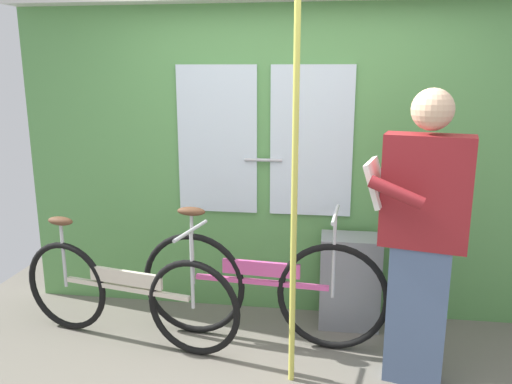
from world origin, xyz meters
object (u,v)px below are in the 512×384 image
trash_bin_by_wall (350,281)px  bicycle_near_door (260,287)px  handrail_pole (294,197)px  passenger_reading_newspaper (421,234)px  bicycle_leaning_behind (125,293)px

trash_bin_by_wall → bicycle_near_door: bearing=-152.4°
handrail_pole → bicycle_near_door: bearing=119.9°
trash_bin_by_wall → passenger_reading_newspaper: bearing=-61.3°
bicycle_leaning_behind → handrail_pole: bearing=-2.9°
bicycle_leaning_behind → trash_bin_by_wall: size_ratio=2.42×
bicycle_near_door → bicycle_leaning_behind: bicycle_near_door is taller
bicycle_near_door → handrail_pole: 0.91m
handrail_pole → bicycle_leaning_behind: bearing=165.3°
passenger_reading_newspaper → trash_bin_by_wall: bearing=-47.8°
passenger_reading_newspaper → trash_bin_by_wall: passenger_reading_newspaper is taller
bicycle_leaning_behind → handrail_pole: 1.45m
passenger_reading_newspaper → handrail_pole: handrail_pole is taller
bicycle_near_door → handrail_pole: handrail_pole is taller
bicycle_near_door → trash_bin_by_wall: size_ratio=2.52×
bicycle_near_door → trash_bin_by_wall: 0.70m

